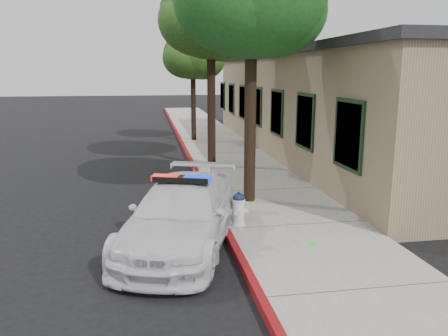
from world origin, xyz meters
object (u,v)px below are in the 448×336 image
(street_tree_near, at_px, (252,0))
(street_tree_far, at_px, (193,57))
(police_car, at_px, (182,214))
(fire_hydrant, at_px, (238,209))
(clapboard_building, at_px, (344,103))
(street_tree_mid, at_px, (211,20))

(street_tree_near, distance_m, street_tree_far, 10.83)
(police_car, xyz_separation_m, street_tree_far, (1.63, 13.21, 3.44))
(police_car, xyz_separation_m, street_tree_near, (1.93, 2.43, 4.41))
(fire_hydrant, bearing_deg, street_tree_near, 89.07)
(street_tree_near, bearing_deg, fire_hydrant, -110.04)
(clapboard_building, distance_m, fire_hydrant, 11.01)
(street_tree_near, relative_size, street_tree_mid, 1.00)
(street_tree_near, bearing_deg, police_car, -128.48)
(clapboard_building, height_order, street_tree_far, street_tree_far)
(fire_hydrant, distance_m, street_tree_near, 4.97)
(fire_hydrant, bearing_deg, street_tree_mid, 105.84)
(fire_hydrant, bearing_deg, police_car, -136.76)
(clapboard_building, height_order, street_tree_near, street_tree_near)
(fire_hydrant, distance_m, street_tree_mid, 8.09)
(street_tree_near, height_order, street_tree_mid, street_tree_mid)
(police_car, bearing_deg, clapboard_building, 69.59)
(police_car, bearing_deg, street_tree_far, 101.46)
(fire_hydrant, xyz_separation_m, street_tree_far, (0.38, 12.65, 3.58))
(clapboard_building, distance_m, police_car, 12.18)
(street_tree_mid, relative_size, street_tree_far, 1.26)
(clapboard_building, xyz_separation_m, street_tree_far, (-5.96, 3.80, 1.98))
(police_car, height_order, street_tree_near, street_tree_near)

